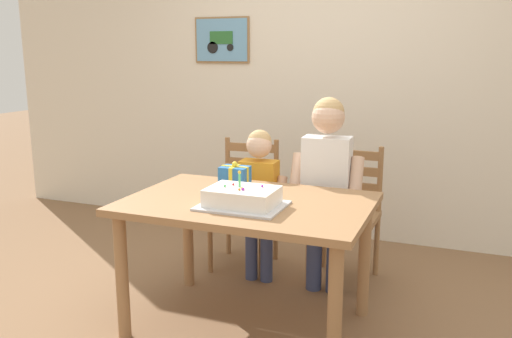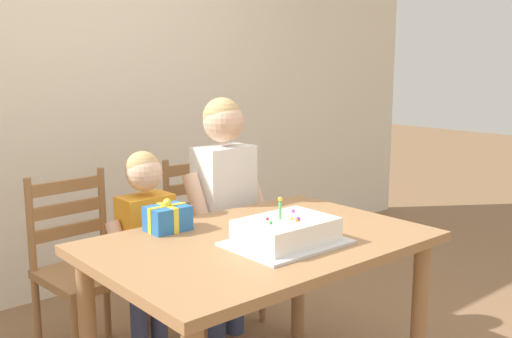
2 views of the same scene
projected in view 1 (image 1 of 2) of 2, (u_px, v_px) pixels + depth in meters
ground_plane at (248, 325)px, 3.13m from camera, size 20.00×20.00×0.00m
back_wall at (329, 82)px, 4.46m from camera, size 6.40×0.11×2.60m
dining_table at (248, 218)px, 2.99m from camera, size 1.34×0.90×0.75m
birthday_cake at (242, 198)px, 2.84m from camera, size 0.44×0.34×0.19m
gift_box_red_large at (235, 175)px, 3.35m from camera, size 0.18×0.14×0.14m
chair_left at (246, 203)px, 3.95m from camera, size 0.45×0.45×0.92m
chair_right at (346, 214)px, 3.68m from camera, size 0.43×0.43×0.92m
child_older at (326, 176)px, 3.42m from camera, size 0.47×0.27×1.28m
child_younger at (259, 191)px, 3.62m from camera, size 0.38×0.22×1.05m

